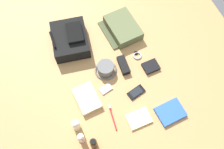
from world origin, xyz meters
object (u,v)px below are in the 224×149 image
wallet (151,67)px  folded_towel (87,98)px  toiletry_pouch (122,28)px  cell_phone (136,92)px  notepad (139,118)px  bucket_hat (106,69)px  toothbrush (112,116)px  cologne_bottle (94,144)px  toothpaste_tube (81,138)px  media_player (106,89)px  paperback_novel (170,112)px  sunglasses_case (123,65)px  wristwatch (137,55)px  backpack (70,39)px  lotion_bottle (76,125)px

wallet → folded_towel: folded_towel is taller
toiletry_pouch → cell_phone: toiletry_pouch is taller
toiletry_pouch → notepad: bearing=167.2°
bucket_hat → toothbrush: bucket_hat is taller
cologne_bottle → toothpaste_tube: (0.06, 0.06, -0.00)m
media_player → toothbrush: size_ratio=0.54×
paperback_novel → sunglasses_case: sunglasses_case is taller
cologne_bottle → toothbrush: cologne_bottle is taller
toothpaste_tube → folded_towel: size_ratio=0.63×
wallet → folded_towel: (-0.07, 0.50, 0.01)m
paperback_novel → toiletry_pouch: bearing=4.4°
cell_phone → toothbrush: bearing=114.8°
folded_towel → media_player: bearing=-80.1°
media_player → cologne_bottle: bearing=149.2°
cell_phone → bucket_hat: bearing=30.6°
cologne_bottle → cell_phone: cologne_bottle is taller
toothbrush → folded_towel: size_ratio=0.87×
bucket_hat → media_player: bearing=160.3°
toothpaste_tube → notepad: 0.39m
wristwatch → cell_phone: bearing=155.5°
media_player → wallet: wallet is taller
wristwatch → folded_towel: (-0.19, 0.45, 0.01)m
bucket_hat → wallet: size_ratio=1.43×
media_player → folded_towel: 0.15m
cell_phone → media_player: 0.21m
bucket_hat → wallet: bucket_hat is taller
toothpaste_tube → cell_phone: bearing=-68.2°
toiletry_pouch → paperback_novel: 0.72m
bucket_hat → toothbrush: 0.34m
wristwatch → toothbrush: 0.49m
paperback_novel → media_player: 0.45m
backpack → media_player: backpack is taller
wallet → sunglasses_case: sunglasses_case is taller
lotion_bottle → paperback_novel: 0.61m
folded_towel → backpack: bearing=-3.5°
cell_phone → sunglasses_case: 0.22m
wallet → toothpaste_tube: bearing=113.7°
sunglasses_case → backpack: bearing=44.7°
cell_phone → notepad: size_ratio=0.86×
bucket_hat → cell_phone: size_ratio=1.22×
wristwatch → folded_towel: size_ratio=0.35×
backpack → cell_phone: 0.61m
toiletry_pouch → wallet: 0.37m
bucket_hat → lotion_bottle: bearing=135.5°
toothpaste_tube → toothbrush: toothpaste_tube is taller
paperback_novel → cell_phone: size_ratio=1.45×
media_player → notepad: notepad is taller
backpack → sunglasses_case: backpack is taller
backpack → folded_towel: backpack is taller
media_player → wallet: (0.05, -0.36, 0.01)m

